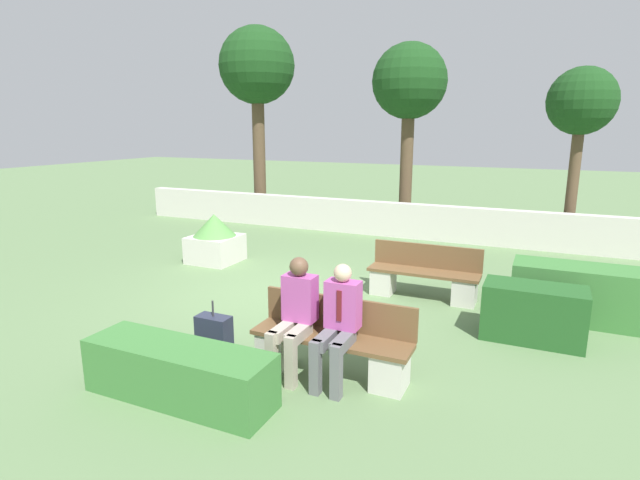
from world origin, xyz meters
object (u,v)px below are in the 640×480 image
(suitcase, at_px, (214,337))
(tree_leftmost, at_px, (257,70))
(person_seated_woman, at_px, (295,311))
(person_seated_man, at_px, (338,319))
(bench_left_side, at_px, (423,278))
(tree_center_right, at_px, (582,105))
(tree_center_left, at_px, (409,85))
(bench_front, at_px, (332,346))
(planter_corner_left, at_px, (215,239))

(suitcase, height_order, tree_leftmost, tree_leftmost)
(person_seated_woman, height_order, suitcase, person_seated_woman)
(tree_leftmost, bearing_deg, person_seated_man, -54.29)
(bench_left_side, bearing_deg, tree_center_right, 73.74)
(suitcase, distance_m, tree_leftmost, 10.89)
(person_seated_man, relative_size, tree_leftmost, 0.23)
(person_seated_woman, bearing_deg, bench_left_side, 76.92)
(tree_leftmost, relative_size, tree_center_left, 1.15)
(bench_left_side, relative_size, tree_center_right, 0.44)
(person_seated_man, xyz_separation_m, tree_center_right, (2.48, 8.32, 2.53))
(tree_leftmost, distance_m, tree_center_left, 4.68)
(bench_left_side, bearing_deg, tree_leftmost, 147.20)
(bench_front, bearing_deg, tree_leftmost, 125.56)
(bench_front, xyz_separation_m, tree_center_left, (-1.54, 8.84, 3.55))
(tree_center_left, bearing_deg, person_seated_woman, -82.75)
(bench_front, height_order, suitcase, bench_front)
(person_seated_woman, xyz_separation_m, planter_corner_left, (-3.79, 3.65, -0.26))
(person_seated_man, height_order, tree_center_left, tree_center_left)
(person_seated_woman, height_order, tree_center_right, tree_center_right)
(suitcase, height_order, tree_center_right, tree_center_right)
(bench_front, bearing_deg, bench_left_side, 83.53)
(bench_front, bearing_deg, person_seated_man, -45.82)
(bench_left_side, distance_m, person_seated_woman, 3.32)
(bench_left_side, height_order, tree_leftmost, tree_leftmost)
(planter_corner_left, height_order, tree_center_left, tree_center_left)
(bench_front, distance_m, tree_leftmost, 11.40)
(person_seated_woman, relative_size, tree_center_right, 0.33)
(bench_front, relative_size, person_seated_woman, 1.38)
(tree_leftmost, height_order, tree_center_left, tree_leftmost)
(tree_center_left, bearing_deg, bench_front, -80.12)
(planter_corner_left, distance_m, suitcase, 4.64)
(person_seated_woman, height_order, planter_corner_left, person_seated_woman)
(tree_leftmost, height_order, tree_center_right, tree_leftmost)
(bench_front, xyz_separation_m, tree_center_right, (2.62, 8.18, 2.93))
(planter_corner_left, height_order, tree_leftmost, tree_leftmost)
(person_seated_woman, bearing_deg, tree_center_right, 70.05)
(suitcase, bearing_deg, person_seated_woman, 5.35)
(bench_left_side, height_order, tree_center_right, tree_center_right)
(bench_left_side, xyz_separation_m, suitcase, (-1.81, -3.30, -0.06))
(planter_corner_left, distance_m, tree_leftmost, 6.79)
(bench_left_side, xyz_separation_m, planter_corner_left, (-4.54, 0.45, 0.15))
(suitcase, xyz_separation_m, tree_leftmost, (-4.71, 8.88, 4.20))
(bench_front, relative_size, suitcase, 2.49)
(person_seated_woman, xyz_separation_m, tree_center_right, (3.02, 8.32, 2.51))
(tree_center_left, bearing_deg, planter_corner_left, -116.45)
(person_seated_man, distance_m, person_seated_woman, 0.54)
(tree_leftmost, xyz_separation_m, tree_center_right, (8.80, -0.46, -1.20))
(tree_leftmost, bearing_deg, tree_center_right, -3.01)
(bench_left_side, height_order, suitcase, bench_left_side)
(bench_front, xyz_separation_m, planter_corner_left, (-4.19, 3.51, 0.15))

